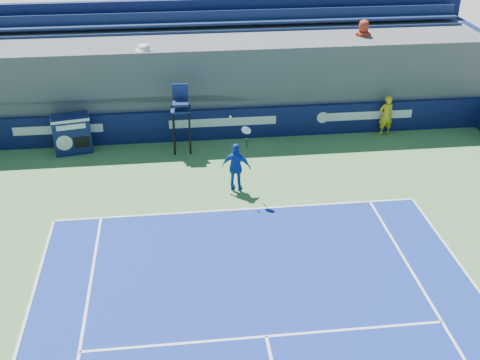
{
  "coord_description": "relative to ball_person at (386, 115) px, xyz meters",
  "views": [
    {
      "loc": [
        -1.76,
        -3.6,
        9.57
      ],
      "look_at": [
        0.0,
        11.5,
        1.25
      ],
      "focal_mm": 45.0,
      "sensor_mm": 36.0,
      "label": 1
    }
  ],
  "objects": [
    {
      "name": "match_clock",
      "position": [
        -11.66,
        -0.17,
        -0.05
      ],
      "size": [
        1.43,
        0.95,
        1.4
      ],
      "color": "#0F174B",
      "rests_on": "ground"
    },
    {
      "name": "tennis_player",
      "position": [
        -6.12,
        -3.62,
        0.03
      ],
      "size": [
        1.01,
        0.68,
        2.57
      ],
      "color": "#1642B3",
      "rests_on": "apron"
    },
    {
      "name": "ball_person",
      "position": [
        0.0,
        0.0,
        0.0
      ],
      "size": [
        0.6,
        0.42,
        1.55
      ],
      "primitive_type": "imported",
      "rotation": [
        0.0,
        0.0,
        3.24
      ],
      "color": "yellow",
      "rests_on": "apron"
    },
    {
      "name": "back_hoarding",
      "position": [
        -6.19,
        0.33,
        -0.19
      ],
      "size": [
        20.4,
        0.21,
        1.2
      ],
      "color": "#0C1344",
      "rests_on": "ground"
    },
    {
      "name": "stadium_seating",
      "position": [
        -6.2,
        2.38,
        1.05
      ],
      "size": [
        21.0,
        4.05,
        4.4
      ],
      "color": "#4E4E53",
      "rests_on": "ground"
    },
    {
      "name": "umpire_chair",
      "position": [
        -7.74,
        -0.55,
        0.74
      ],
      "size": [
        0.72,
        0.72,
        2.48
      ],
      "color": "black",
      "rests_on": "ground"
    }
  ]
}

